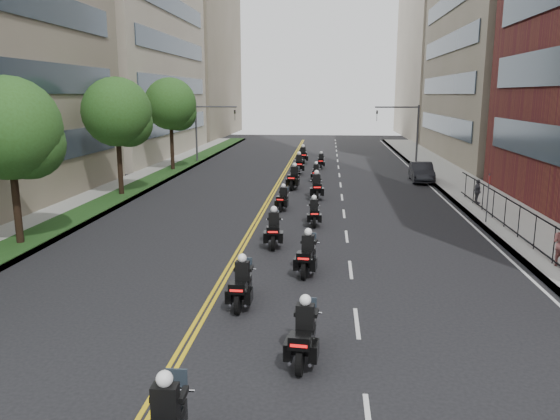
{
  "coord_description": "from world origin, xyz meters",
  "views": [
    {
      "loc": [
        2.28,
        -10.11,
        6.59
      ],
      "look_at": [
        0.22,
        13.01,
        1.64
      ],
      "focal_mm": 35.0,
      "sensor_mm": 36.0,
      "label": 1
    }
  ],
  "objects_px": {
    "motorcycle_1": "(304,336)",
    "motorcycle_12": "(303,156)",
    "parked_sedan": "(422,172)",
    "pedestrian_c": "(477,192)",
    "motorcycle_4": "(274,231)",
    "motorcycle_8": "(294,179)",
    "motorcycle_5": "(314,213)",
    "motorcycle_7": "(317,188)",
    "motorcycle_3": "(307,256)",
    "motorcycle_2": "(242,286)",
    "motorcycle_9": "(316,173)",
    "motorcycle_11": "(321,162)",
    "motorcycle_6": "(283,200)",
    "motorcycle_10": "(299,165)"
  },
  "relations": [
    {
      "from": "motorcycle_3",
      "to": "motorcycle_4",
      "type": "height_order",
      "value": "motorcycle_4"
    },
    {
      "from": "motorcycle_2",
      "to": "motorcycle_3",
      "type": "bearing_deg",
      "value": 61.08
    },
    {
      "from": "motorcycle_8",
      "to": "pedestrian_c",
      "type": "height_order",
      "value": "motorcycle_8"
    },
    {
      "from": "motorcycle_1",
      "to": "motorcycle_3",
      "type": "height_order",
      "value": "motorcycle_1"
    },
    {
      "from": "motorcycle_3",
      "to": "motorcycle_8",
      "type": "bearing_deg",
      "value": 101.8
    },
    {
      "from": "motorcycle_12",
      "to": "parked_sedan",
      "type": "height_order",
      "value": "motorcycle_12"
    },
    {
      "from": "motorcycle_12",
      "to": "motorcycle_9",
      "type": "bearing_deg",
      "value": -89.09
    },
    {
      "from": "motorcycle_11",
      "to": "parked_sedan",
      "type": "relative_size",
      "value": 0.47
    },
    {
      "from": "motorcycle_11",
      "to": "motorcycle_4",
      "type": "bearing_deg",
      "value": -92.73
    },
    {
      "from": "motorcycle_8",
      "to": "motorcycle_7",
      "type": "bearing_deg",
      "value": -57.4
    },
    {
      "from": "pedestrian_c",
      "to": "motorcycle_9",
      "type": "bearing_deg",
      "value": 41.3
    },
    {
      "from": "motorcycle_6",
      "to": "parked_sedan",
      "type": "distance_m",
      "value": 14.95
    },
    {
      "from": "motorcycle_1",
      "to": "motorcycle_12",
      "type": "relative_size",
      "value": 0.94
    },
    {
      "from": "motorcycle_3",
      "to": "motorcycle_4",
      "type": "relative_size",
      "value": 0.96
    },
    {
      "from": "motorcycle_2",
      "to": "motorcycle_8",
      "type": "distance_m",
      "value": 21.86
    },
    {
      "from": "motorcycle_3",
      "to": "motorcycle_9",
      "type": "distance_m",
      "value": 22.19
    },
    {
      "from": "motorcycle_5",
      "to": "parked_sedan",
      "type": "distance_m",
      "value": 16.89
    },
    {
      "from": "motorcycle_5",
      "to": "motorcycle_10",
      "type": "height_order",
      "value": "motorcycle_10"
    },
    {
      "from": "motorcycle_8",
      "to": "pedestrian_c",
      "type": "xyz_separation_m",
      "value": [
        11.32,
        -4.99,
        0.15
      ]
    },
    {
      "from": "motorcycle_5",
      "to": "motorcycle_7",
      "type": "relative_size",
      "value": 0.84
    },
    {
      "from": "motorcycle_2",
      "to": "motorcycle_7",
      "type": "bearing_deg",
      "value": 85.11
    },
    {
      "from": "motorcycle_1",
      "to": "motorcycle_6",
      "type": "xyz_separation_m",
      "value": [
        -2.06,
        18.19,
        -0.07
      ]
    },
    {
      "from": "motorcycle_2",
      "to": "motorcycle_8",
      "type": "xyz_separation_m",
      "value": [
        0.26,
        21.85,
        0.07
      ]
    },
    {
      "from": "motorcycle_12",
      "to": "motorcycle_10",
      "type": "bearing_deg",
      "value": -97.04
    },
    {
      "from": "motorcycle_6",
      "to": "motorcycle_11",
      "type": "height_order",
      "value": "motorcycle_11"
    },
    {
      "from": "pedestrian_c",
      "to": "motorcycle_1",
      "type": "bearing_deg",
      "value": 147.77
    },
    {
      "from": "motorcycle_5",
      "to": "motorcycle_7",
      "type": "xyz_separation_m",
      "value": [
        -0.04,
        7.17,
        0.12
      ]
    },
    {
      "from": "motorcycle_12",
      "to": "parked_sedan",
      "type": "relative_size",
      "value": 0.55
    },
    {
      "from": "motorcycle_2",
      "to": "motorcycle_6",
      "type": "xyz_separation_m",
      "value": [
        0.07,
        14.68,
        -0.06
      ]
    },
    {
      "from": "motorcycle_3",
      "to": "motorcycle_5",
      "type": "relative_size",
      "value": 1.1
    },
    {
      "from": "motorcycle_1",
      "to": "motorcycle_12",
      "type": "distance_m",
      "value": 40.06
    },
    {
      "from": "motorcycle_1",
      "to": "motorcycle_5",
      "type": "height_order",
      "value": "motorcycle_1"
    },
    {
      "from": "motorcycle_3",
      "to": "motorcycle_10",
      "type": "bearing_deg",
      "value": 100.44
    },
    {
      "from": "motorcycle_5",
      "to": "motorcycle_9",
      "type": "bearing_deg",
      "value": 87.49
    },
    {
      "from": "parked_sedan",
      "to": "pedestrian_c",
      "type": "xyz_separation_m",
      "value": [
        1.8,
        -9.19,
        0.14
      ]
    },
    {
      "from": "motorcycle_8",
      "to": "parked_sedan",
      "type": "bearing_deg",
      "value": 31.53
    },
    {
      "from": "motorcycle_4",
      "to": "motorcycle_6",
      "type": "distance_m",
      "value": 7.69
    },
    {
      "from": "motorcycle_9",
      "to": "motorcycle_4",
      "type": "bearing_deg",
      "value": -91.65
    },
    {
      "from": "motorcycle_4",
      "to": "motorcycle_8",
      "type": "height_order",
      "value": "motorcycle_8"
    },
    {
      "from": "motorcycle_11",
      "to": "pedestrian_c",
      "type": "height_order",
      "value": "pedestrian_c"
    },
    {
      "from": "parked_sedan",
      "to": "motorcycle_3",
      "type": "bearing_deg",
      "value": -106.62
    },
    {
      "from": "motorcycle_8",
      "to": "motorcycle_11",
      "type": "xyz_separation_m",
      "value": [
        1.74,
        11.07,
        -0.12
      ]
    },
    {
      "from": "motorcycle_1",
      "to": "motorcycle_10",
      "type": "relative_size",
      "value": 0.93
    },
    {
      "from": "motorcycle_8",
      "to": "motorcycle_11",
      "type": "height_order",
      "value": "motorcycle_8"
    },
    {
      "from": "motorcycle_8",
      "to": "motorcycle_9",
      "type": "relative_size",
      "value": 1.22
    },
    {
      "from": "motorcycle_10",
      "to": "motorcycle_3",
      "type": "bearing_deg",
      "value": -90.27
    },
    {
      "from": "motorcycle_1",
      "to": "motorcycle_3",
      "type": "bearing_deg",
      "value": 96.89
    },
    {
      "from": "parked_sedan",
      "to": "motorcycle_8",
      "type": "bearing_deg",
      "value": -153.75
    },
    {
      "from": "motorcycle_1",
      "to": "motorcycle_8",
      "type": "height_order",
      "value": "motorcycle_8"
    },
    {
      "from": "motorcycle_1",
      "to": "motorcycle_5",
      "type": "relative_size",
      "value": 1.11
    }
  ]
}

